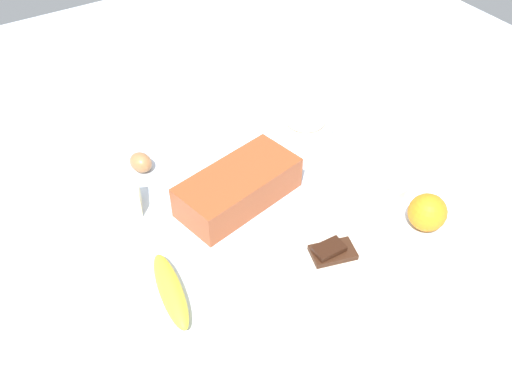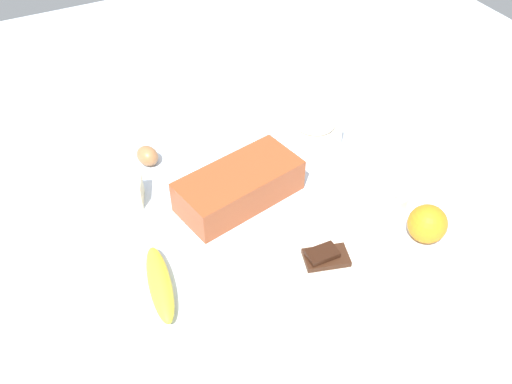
# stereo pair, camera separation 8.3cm
# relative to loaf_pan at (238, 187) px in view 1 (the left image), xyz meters

# --- Properties ---
(ground_plane) EXTENTS (2.40, 2.40, 0.02)m
(ground_plane) POSITION_rel_loaf_pan_xyz_m (-0.03, 0.03, -0.05)
(ground_plane) COLOR silver
(loaf_pan) EXTENTS (0.30, 0.18, 0.08)m
(loaf_pan) POSITION_rel_loaf_pan_xyz_m (0.00, 0.00, 0.00)
(loaf_pan) COLOR #9E4723
(loaf_pan) RESTS_ON ground_plane
(flour_bowl) EXTENTS (0.14, 0.14, 0.07)m
(flour_bowl) POSITION_rel_loaf_pan_xyz_m (-0.27, -0.12, -0.01)
(flour_bowl) COLOR silver
(flour_bowl) RESTS_ON ground_plane
(sugar_bowl) EXTENTS (0.12, 0.12, 0.06)m
(sugar_bowl) POSITION_rel_loaf_pan_xyz_m (-0.30, 0.15, -0.01)
(sugar_bowl) COLOR silver
(sugar_bowl) RESTS_ON ground_plane
(banana) EXTENTS (0.08, 0.19, 0.04)m
(banana) POSITION_rel_loaf_pan_xyz_m (0.25, 0.16, -0.02)
(banana) COLOR yellow
(banana) RESTS_ON ground_plane
(orange_fruit) EXTENTS (0.08, 0.08, 0.08)m
(orange_fruit) POSITION_rel_loaf_pan_xyz_m (-0.30, 0.28, -0.00)
(orange_fruit) COLOR orange
(orange_fruit) RESTS_ON ground_plane
(butter_block) EXTENTS (0.11, 0.09, 0.06)m
(butter_block) POSITION_rel_loaf_pan_xyz_m (0.24, -0.11, -0.01)
(butter_block) COLOR #F4EDB2
(butter_block) RESTS_ON ground_plane
(egg_near_butter) EXTENTS (0.06, 0.07, 0.05)m
(egg_near_butter) POSITION_rel_loaf_pan_xyz_m (0.14, -0.21, -0.02)
(egg_near_butter) COLOR #A77044
(egg_near_butter) RESTS_ON ground_plane
(chocolate_plate) EXTENTS (0.13, 0.13, 0.03)m
(chocolate_plate) POSITION_rel_loaf_pan_xyz_m (-0.07, 0.25, -0.03)
(chocolate_plate) COLOR silver
(chocolate_plate) RESTS_ON ground_plane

